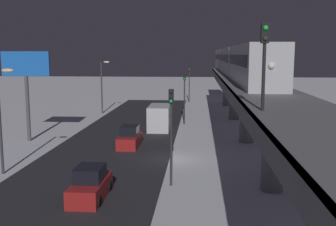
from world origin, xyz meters
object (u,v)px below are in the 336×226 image
commercial_billboard (26,73)px  traffic_light_mid (185,91)px  sedan_red (90,186)px  subway_train (235,60)px  box_truck (161,117)px  traffic_light_far (189,79)px  sedan_red_2 (130,138)px  traffic_light_near (171,123)px  rail_signal (264,52)px

commercial_billboard → traffic_light_mid: bearing=-144.9°
sedan_red → subway_train: bearing=70.5°
traffic_light_mid → box_truck: bearing=44.8°
sedan_red → traffic_light_far: 49.67m
sedan_red_2 → traffic_light_mid: size_ratio=0.67×
subway_train → sedan_red_2: (11.18, 17.91, -7.00)m
traffic_light_mid → traffic_light_far: same height
sedan_red_2 → commercial_billboard: commercial_billboard is taller
sedan_red → traffic_light_near: size_ratio=0.67×
box_truck → traffic_light_far: bearing=-95.9°
subway_train → sedan_red: (11.18, 31.60, -7.01)m
sedan_red_2 → subway_train: bearing=58.0°
box_truck → commercial_billboard: bearing=32.6°
sedan_red → rail_signal: bearing=-22.7°
traffic_light_mid → traffic_light_near: bearing=90.0°
sedan_red → box_truck: box_truck is taller
traffic_light_mid → traffic_light_far: bearing=-90.0°
traffic_light_near → commercial_billboard: commercial_billboard is taller
box_truck → traffic_light_far: traffic_light_far is taller
traffic_light_mid → traffic_light_far: (0.00, -23.34, 0.00)m
sedan_red → sedan_red_2: same height
rail_signal → commercial_billboard: (19.93, -19.29, -1.92)m
traffic_light_near → commercial_billboard: size_ratio=0.72×
rail_signal → traffic_light_far: rail_signal is taller
traffic_light_near → traffic_light_mid: (0.00, -23.34, 0.00)m
subway_train → traffic_light_mid: size_ratio=8.67×
subway_train → traffic_light_near: subway_train is taller
sedan_red → traffic_light_near: bearing=29.5°
sedan_red_2 → rail_signal: bearing=-61.9°
sedan_red → sedan_red_2: 13.69m
box_truck → traffic_light_far: 26.32m
sedan_red → box_truck: (-2.00, -23.31, 0.56)m
traffic_light_far → commercial_billboard: commercial_billboard is taller
traffic_light_mid → commercial_billboard: 18.74m
commercial_billboard → sedan_red: bearing=124.4°
box_truck → traffic_light_mid: bearing=-135.2°
sedan_red_2 → traffic_light_near: (-4.70, 11.04, 3.40)m
sedan_red_2 → box_truck: 9.84m
subway_train → traffic_light_far: (6.48, -17.73, -3.60)m
traffic_light_far → traffic_light_mid: bearing=90.0°
box_truck → sedan_red: bearing=85.1°
subway_train → sedan_red_2: size_ratio=12.99×
sedan_red → traffic_light_mid: bearing=79.8°
sedan_red → traffic_light_far: bearing=84.6°
traffic_light_near → sedan_red: bearing=29.5°
sedan_red → traffic_light_far: traffic_light_far is taller
traffic_light_near → traffic_light_far: bearing=-90.0°
traffic_light_far → sedan_red: bearing=84.6°
sedan_red → commercial_billboard: 19.53m
sedan_red → box_truck: 23.40m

